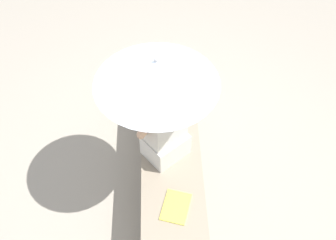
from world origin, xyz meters
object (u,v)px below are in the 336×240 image
object	(u,v)px
person_seated	(165,124)
parasol	(156,73)
handbag_black	(162,73)
magazine	(176,207)

from	to	relation	value
person_seated	parasol	world-z (taller)	parasol
person_seated	parasol	bearing A→B (deg)	123.27
parasol	person_seated	bearing A→B (deg)	-56.73
parasol	handbag_black	size ratio (longest dim) A/B	3.05
handbag_black	magazine	bearing A→B (deg)	-177.06
parasol	magazine	bearing A→B (deg)	-165.97
parasol	handbag_black	world-z (taller)	parasol
parasol	magazine	distance (m)	1.10
parasol	handbag_black	distance (m)	1.18
handbag_black	magazine	xyz separation A→B (m)	(-1.36, -0.07, -0.17)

